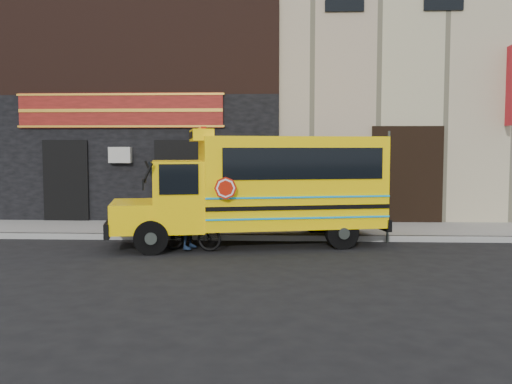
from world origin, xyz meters
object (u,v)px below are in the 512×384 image
at_px(sign_pole, 388,181).
at_px(bicycle, 191,231).
at_px(cyclist, 189,213).
at_px(school_bus, 264,186).

distance_m(sign_pole, bicycle, 5.26).
bearing_deg(cyclist, bicycle, -110.69).
bearing_deg(school_bus, sign_pole, 7.83).
relative_size(school_bus, cyclist, 3.98).
bearing_deg(cyclist, school_bus, -50.91).
xyz_separation_m(sign_pole, cyclist, (-4.98, -1.37, -0.71)).
bearing_deg(sign_pole, school_bus, -172.17).
xyz_separation_m(school_bus, cyclist, (-1.76, -0.93, -0.61)).
bearing_deg(bicycle, school_bus, -47.92).
bearing_deg(sign_pole, bicycle, -164.31).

